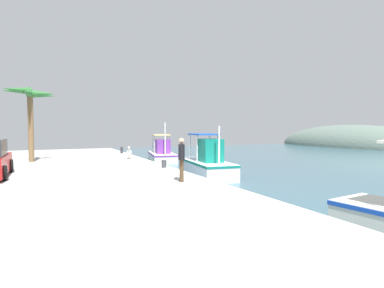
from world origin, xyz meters
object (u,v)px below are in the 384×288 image
fisherman_standing (182,157)px  mooring_bollard_nearest (122,150)px  fishing_boat_second (207,164)px  pelican (129,153)px  fishing_boat_nearest (162,154)px  mooring_bollard_second (164,164)px  palm_tree (29,100)px

fisherman_standing → mooring_bollard_nearest: 14.21m
fishing_boat_second → pelican: 5.68m
fishing_boat_nearest → mooring_bollard_nearest: fishing_boat_nearest is taller
mooring_bollard_second → fishing_boat_nearest: bearing=161.1°
fishing_boat_second → pelican: bearing=-142.1°
fishing_boat_second → mooring_bollard_second: bearing=-72.1°
fishing_boat_second → pelican: (-4.47, -3.47, 0.47)m
fisherman_standing → palm_tree: palm_tree is taller
fisherman_standing → pelican: bearing=178.0°
fishing_boat_nearest → fisherman_standing: bearing=-16.6°
fishing_boat_nearest → mooring_bollard_second: size_ratio=13.52×
fishing_boat_second → mooring_bollard_nearest: (-8.95, -2.99, 0.33)m
fisherman_standing → palm_tree: bearing=-151.5°
mooring_bollard_nearest → palm_tree: size_ratio=0.11×
fishing_boat_nearest → mooring_bollard_nearest: bearing=-88.2°
fishing_boat_second → mooring_bollard_nearest: 9.44m
fisherman_standing → mooring_bollard_second: fisherman_standing is taller
pelican → mooring_bollard_nearest: 4.51m
fishing_boat_nearest → mooring_bollard_second: fishing_boat_nearest is taller
mooring_bollard_second → fisherman_standing: bearing=-10.9°
mooring_bollard_second → fishing_boat_second: bearing=107.9°
fishing_boat_second → pelican: fishing_boat_second is taller
fishing_boat_nearest → pelican: fishing_boat_nearest is taller
mooring_bollard_nearest → mooring_bollard_second: size_ratio=1.31×
mooring_bollard_nearest → fisherman_standing: bearing=-3.3°
mooring_bollard_nearest → mooring_bollard_second: mooring_bollard_nearest is taller
fishing_boat_second → fisherman_standing: bearing=-36.1°
fishing_boat_nearest → palm_tree: size_ratio=1.19×
fishing_boat_second → fisherman_standing: fishing_boat_second is taller
pelican → mooring_bollard_second: pelican is taller
fishing_boat_second → pelican: size_ratio=5.63×
fishing_boat_second → mooring_bollard_nearest: fishing_boat_second is taller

